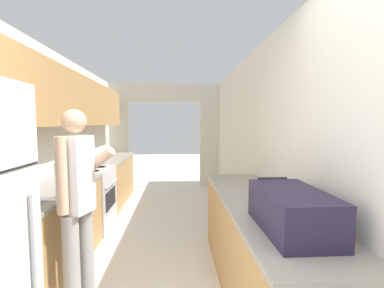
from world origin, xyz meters
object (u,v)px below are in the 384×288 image
at_px(person, 77,204).
at_px(suitcase, 291,210).
at_px(range_oven, 89,198).
at_px(knife, 100,163).

relative_size(person, suitcase, 2.51).
relative_size(range_oven, person, 0.62).
bearing_deg(person, suitcase, -91.14).
bearing_deg(person, range_oven, 35.91).
xyz_separation_m(range_oven, suitcase, (2.01, -2.27, 0.57)).
height_order(person, knife, person).
distance_m(person, suitcase, 1.64).
bearing_deg(range_oven, person, -74.07).
bearing_deg(person, knife, 31.71).
xyz_separation_m(suitcase, knife, (-1.98, 2.76, -0.12)).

